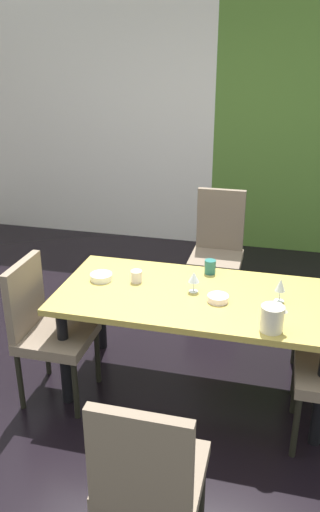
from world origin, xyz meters
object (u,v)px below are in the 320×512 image
object	(u,v)px
dining_table	(196,306)
cup_left	(210,267)
chair_left_near	(45,325)
chair_head_far	(218,245)
serving_bowl_west	(218,298)
chair_head_near	(148,475)
wine_glass_south	(194,278)
wine_glass_right	(280,286)
serving_bowl_front	(101,277)
cup_corner	(136,276)
pitcher_north	(272,318)

from	to	relation	value
dining_table	cup_left	size ratio (longest dim) A/B	18.16
dining_table	chair_left_near	xyz separation A→B (m)	(-0.93, -0.28, -0.11)
chair_head_far	serving_bowl_west	bearing A→B (deg)	97.64
chair_head_near	wine_glass_south	distance (m)	1.35
chair_head_near	wine_glass_right	bearing A→B (deg)	70.09
wine_glass_right	serving_bowl_west	xyz separation A→B (m)	(-0.36, -0.09, -0.08)
serving_bowl_west	serving_bowl_front	xyz separation A→B (m)	(-0.80, 0.11, 0.00)
chair_head_near	serving_bowl_west	bearing A→B (deg)	84.75
serving_bowl_front	cup_left	xyz separation A→B (m)	(0.69, 0.28, 0.03)
serving_bowl_west	cup_corner	size ratio (longest dim) A/B	1.65
serving_bowl_front	cup_left	bearing A→B (deg)	22.20
serving_bowl_front	cup_left	world-z (taller)	cup_left
cup_left	chair_head_near	bearing A→B (deg)	-90.04
chair_left_near	serving_bowl_west	xyz separation A→B (m)	(1.07, 0.22, 0.22)
wine_glass_south	pitcher_north	size ratio (longest dim) A/B	0.92
wine_glass_right	serving_bowl_front	distance (m)	1.17
chair_head_near	pitcher_north	world-z (taller)	chair_head_near
chair_left_near	cup_left	distance (m)	1.17
pitcher_north	wine_glass_south	bearing A→B (deg)	144.64
wine_glass_right	wine_glass_south	world-z (taller)	wine_glass_right
wine_glass_south	serving_bowl_front	world-z (taller)	wine_glass_south
cup_left	cup_corner	size ratio (longest dim) A/B	1.24
wine_glass_right	pitcher_north	size ratio (longest dim) A/B	1.01
wine_glass_right	cup_left	bearing A→B (deg)	147.56
wine_glass_south	serving_bowl_front	bearing A→B (deg)	178.17
chair_head_near	cup_corner	distance (m)	1.46
chair_head_near	wine_glass_south	world-z (taller)	chair_head_near
serving_bowl_front	wine_glass_right	bearing A→B (deg)	-0.99
chair_head_far	chair_left_near	bearing A→B (deg)	60.40
chair_head_near	cup_left	world-z (taller)	chair_head_near
chair_left_near	pitcher_north	distance (m)	1.43
wine_glass_south	serving_bowl_west	xyz separation A→B (m)	(0.17, -0.09, -0.08)
chair_head_far	chair_left_near	world-z (taller)	chair_head_far
chair_head_near	serving_bowl_west	xyz separation A→B (m)	(0.11, 1.22, 0.22)
dining_table	serving_bowl_front	size ratio (longest dim) A/B	12.05
serving_bowl_front	pitcher_north	world-z (taller)	pitcher_north
serving_bowl_west	cup_corner	world-z (taller)	cup_corner
wine_glass_south	chair_left_near	bearing A→B (deg)	-161.03
chair_head_near	cup_corner	world-z (taller)	chair_head_near
dining_table	serving_bowl_front	distance (m)	0.67
chair_head_far	serving_bowl_west	distance (m)	1.38
chair_left_near	chair_head_near	size ratio (longest dim) A/B	1.01
wine_glass_south	serving_bowl_front	distance (m)	0.64
dining_table	wine_glass_right	distance (m)	0.54
wine_glass_right	chair_left_near	bearing A→B (deg)	-167.81
chair_head_near	serving_bowl_front	size ratio (longest dim) A/B	6.42
chair_left_near	serving_bowl_front	size ratio (longest dim) A/B	6.47
pitcher_north	serving_bowl_front	bearing A→B (deg)	161.63
chair_head_far	serving_bowl_front	bearing A→B (deg)	63.43
chair_head_near	cup_left	bearing A→B (deg)	89.96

